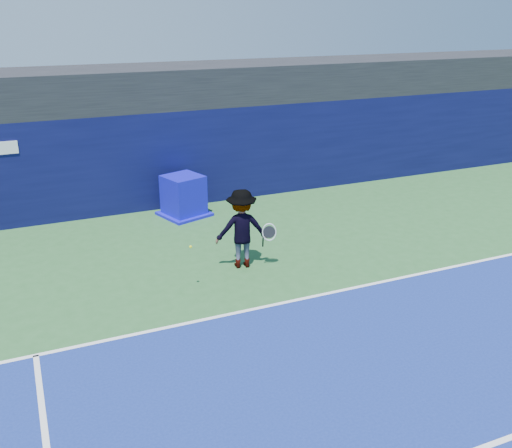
{
  "coord_description": "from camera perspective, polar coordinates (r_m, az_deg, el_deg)",
  "views": [
    {
      "loc": [
        -4.79,
        -6.69,
        5.93
      ],
      "look_at": [
        0.3,
        5.2,
        1.0
      ],
      "focal_mm": 40.0,
      "sensor_mm": 36.0,
      "label": 1
    }
  ],
  "objects": [
    {
      "name": "stadium_band",
      "position": [
        18.95,
        -8.62,
        13.57
      ],
      "size": [
        36.0,
        3.0,
        1.2
      ],
      "primitive_type": "cube",
      "color": "black",
      "rests_on": "back_wall_assembly"
    },
    {
      "name": "ground",
      "position": [
        10.14,
        10.43,
        -15.31
      ],
      "size": [
        80.0,
        80.0,
        0.0
      ],
      "primitive_type": "plane",
      "color": "#295C2C",
      "rests_on": "ground"
    },
    {
      "name": "baseline",
      "position": [
        12.32,
        2.76,
        -7.87
      ],
      "size": [
        24.0,
        0.1,
        0.01
      ],
      "primitive_type": "cube",
      "color": "white",
      "rests_on": "ground"
    },
    {
      "name": "tennis_player",
      "position": [
        13.63,
        -1.44,
        -0.46
      ],
      "size": [
        1.46,
        0.97,
        1.95
      ],
      "color": "white",
      "rests_on": "ground"
    },
    {
      "name": "back_wall_assembly",
      "position": [
        18.38,
        -7.46,
        6.74
      ],
      "size": [
        36.0,
        1.03,
        3.0
      ],
      "color": "#0A0C37",
      "rests_on": "ground"
    },
    {
      "name": "tennis_ball",
      "position": [
        12.51,
        -6.56,
        -2.28
      ],
      "size": [
        0.07,
        0.07,
        0.07
      ],
      "color": "yellow",
      "rests_on": "ground"
    },
    {
      "name": "equipment_cart",
      "position": [
        17.33,
        -7.25,
        2.65
      ],
      "size": [
        1.63,
        1.63,
        1.24
      ],
      "color": "#100CB4",
      "rests_on": "ground"
    }
  ]
}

